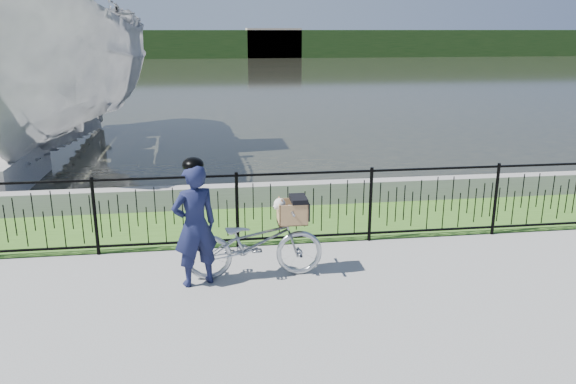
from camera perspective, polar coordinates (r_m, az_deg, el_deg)
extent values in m
plane|color=gray|center=(7.06, 3.88, -9.99)|extent=(120.00, 120.00, 0.00)
cube|color=#3D6B21|center=(9.42, 0.68, -3.04)|extent=(60.00, 2.00, 0.01)
plane|color=black|center=(39.34, -6.08, 11.61)|extent=(120.00, 120.00, 0.00)
cube|color=gray|center=(10.30, -0.14, -0.20)|extent=(60.00, 0.30, 0.40)
cube|color=#213C17|center=(66.22, -7.00, 14.72)|extent=(120.00, 6.00, 3.00)
cube|color=#B3A590|center=(66.33, -23.20, 14.02)|extent=(8.00, 4.00, 4.00)
cube|color=#B3A590|center=(65.12, -1.50, 14.90)|extent=(6.00, 3.00, 3.20)
imported|color=#A5AAB1|center=(7.27, -3.47, -5.15)|extent=(1.78, 0.62, 0.94)
cube|color=black|center=(7.23, 0.42, -3.09)|extent=(0.38, 0.18, 0.02)
cube|color=#A97D4E|center=(7.23, 0.42, -3.03)|extent=(0.37, 0.33, 0.01)
cube|color=#A97D4E|center=(7.33, 0.25, -1.66)|extent=(0.37, 0.01, 0.28)
cube|color=#A97D4E|center=(7.04, 0.61, -2.43)|extent=(0.37, 0.02, 0.28)
cube|color=#A97D4E|center=(7.21, 1.80, -1.97)|extent=(0.02, 0.33, 0.28)
cube|color=#A97D4E|center=(7.16, -0.97, -2.09)|extent=(0.01, 0.33, 0.28)
cube|color=black|center=(7.15, 1.07, -0.71)|extent=(0.20, 0.34, 0.06)
cube|color=black|center=(7.21, 1.94, -1.76)|extent=(0.02, 0.34, 0.22)
ellipsoid|color=silver|center=(7.19, 0.26, -2.12)|extent=(0.31, 0.22, 0.20)
sphere|color=silver|center=(7.11, -0.85, -1.22)|extent=(0.15, 0.15, 0.15)
sphere|color=silver|center=(7.09, -1.23, -1.52)|extent=(0.07, 0.07, 0.07)
sphere|color=black|center=(7.08, -1.42, -1.59)|extent=(0.02, 0.02, 0.02)
cone|color=#AB7047|center=(7.15, -0.91, -0.62)|extent=(0.06, 0.08, 0.08)
cone|color=#AB7047|center=(7.06, -0.65, -0.85)|extent=(0.06, 0.08, 0.08)
imported|color=#15193B|center=(7.03, -9.45, -3.38)|extent=(0.67, 0.56, 1.56)
ellipsoid|color=black|center=(6.81, -9.74, 2.67)|extent=(0.26, 0.29, 0.18)
imported|color=#B0B0B0|center=(15.14, -22.19, 11.25)|extent=(4.31, 10.98, 4.21)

